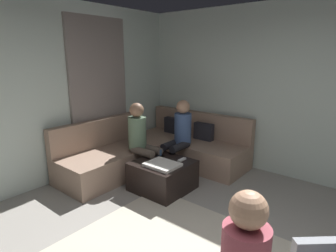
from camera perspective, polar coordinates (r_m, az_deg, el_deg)
The scene contains 10 objects.
wall_back at distance 4.65m, azimuth 26.85°, elevation 5.91°, with size 6.00×0.12×2.70m, color silver.
wall_left at distance 4.27m, azimuth -28.73°, elevation 5.08°, with size 0.12×6.00×2.70m, color silver.
curtain_panel at distance 4.84m, azimuth -13.77°, elevation 6.10°, with size 0.06×1.10×2.50m, color gray.
sectional_couch at distance 4.90m, azimuth -2.25°, elevation -5.09°, with size 2.10×2.55×0.87m.
ottoman at distance 4.11m, azimuth -1.09°, elevation -10.04°, with size 0.76×0.76×0.42m, color black.
folded_blanket at distance 3.88m, azimuth -1.13°, elevation -7.89°, with size 0.44×0.36×0.04m, color white.
coffee_mug at distance 4.28m, azimuth -1.79°, elevation -5.35°, with size 0.08×0.08×0.10m, color #334C72.
game_remote at distance 4.08m, azimuth 2.85°, elevation -6.86°, with size 0.05×0.15×0.02m, color white.
person_on_couch_back at distance 4.56m, azimuth 2.30°, elevation -1.60°, with size 0.30×0.60×1.20m.
person_on_couch_side at distance 4.33m, azimuth -5.35°, elevation -2.52°, with size 0.60×0.30×1.20m.
Camera 1 is at (1.00, -1.57, 1.90)m, focal length 29.93 mm.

